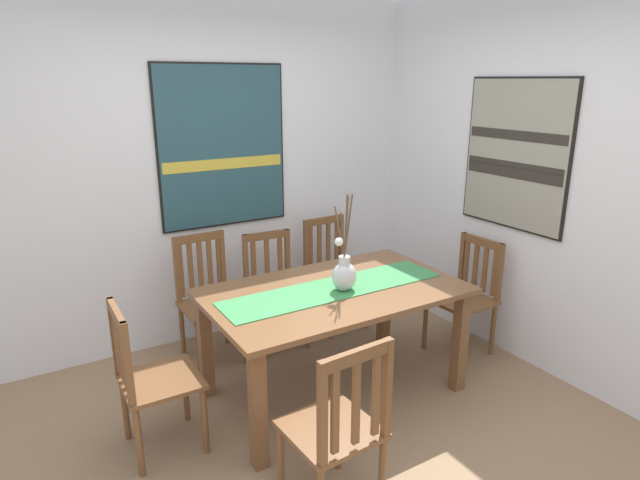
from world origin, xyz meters
name	(u,v)px	position (x,y,z in m)	size (l,w,h in m)	color
ground_plane	(333,454)	(0.00, 0.00, -0.01)	(6.40, 6.40, 0.03)	#8E7051
wall_back	(207,172)	(0.00, 1.86, 1.35)	(6.40, 0.12, 2.70)	silver
wall_side	(567,187)	(1.86, 0.00, 1.35)	(0.12, 6.40, 2.70)	silver
dining_table	(334,305)	(0.34, 0.52, 0.64)	(1.65, 0.98, 0.75)	brown
table_runner	(334,288)	(0.34, 0.52, 0.76)	(1.52, 0.36, 0.01)	#388447
centerpiece_vase	(344,273)	(0.37, 0.47, 0.87)	(0.16, 0.19, 0.63)	silver
chair_0	(332,271)	(0.90, 1.44, 0.48)	(0.44, 0.44, 0.93)	brown
chair_1	(208,296)	(-0.20, 1.43, 0.49)	(0.43, 0.43, 0.95)	brown
chair_2	(274,288)	(0.33, 1.40, 0.46)	(0.45, 0.45, 0.89)	brown
chair_3	(467,294)	(1.53, 0.50, 0.47)	(0.44, 0.44, 0.89)	brown
chair_4	(338,427)	(-0.21, -0.37, 0.48)	(0.44, 0.44, 0.94)	brown
chair_5	(149,376)	(-0.86, 0.55, 0.48)	(0.42, 0.42, 0.91)	brown
painting_on_back_wall	(223,147)	(0.11, 1.79, 1.54)	(1.03, 0.05, 1.25)	black
painting_on_side_wall	(516,155)	(1.79, 0.39, 1.53)	(0.05, 0.89, 1.07)	black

